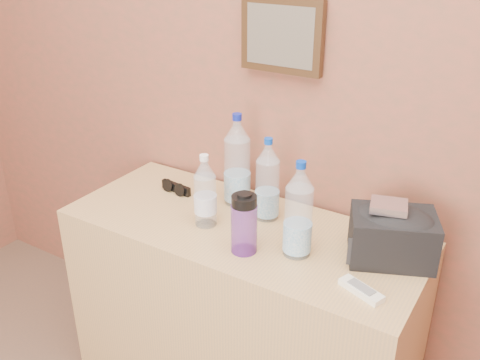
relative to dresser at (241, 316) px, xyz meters
The scene contains 11 objects.
picture_frame 1.04m from the dresser, 90.00° to the left, with size 0.30×0.03×0.25m, color #382311, non-canonical shape.
dresser is the anchor object (origin of this frame).
pet_large_b 0.54m from the dresser, 66.42° to the left, with size 0.08×0.08×0.30m.
pet_large_c 0.58m from the dresser, 126.29° to the left, with size 0.09×0.09×0.35m.
pet_large_d 0.59m from the dresser, 12.02° to the right, with size 0.09×0.09×0.32m.
pet_small 0.52m from the dresser, 155.13° to the right, with size 0.08×0.08×0.26m.
nalgene_bottle 0.52m from the dresser, 54.74° to the right, with size 0.08×0.08×0.21m.
sunglasses 0.55m from the dresser, 165.78° to the left, with size 0.14×0.05×0.04m, color black, non-canonical shape.
ac_remote 0.65m from the dresser, 15.78° to the right, with size 0.14×0.04×0.02m, color white.
toiletry_bag 0.70m from the dresser, ahead, with size 0.25×0.18×0.17m, color black, non-canonical shape.
foil_packet 0.75m from the dresser, ahead, with size 0.11×0.09×0.02m, color silver.
Camera 1 is at (0.63, 0.35, 1.74)m, focal length 40.00 mm.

